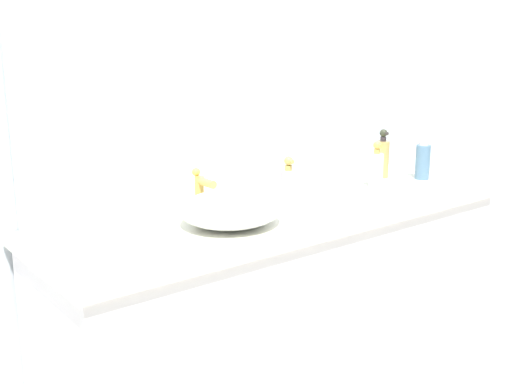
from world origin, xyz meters
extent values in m
cube|color=silver|center=(0.00, 0.73, 1.30)|extent=(6.00, 0.06, 2.60)
cube|color=white|center=(0.02, 0.40, 0.41)|extent=(1.71, 0.54, 0.81)
cube|color=silver|center=(0.02, 0.40, 0.83)|extent=(1.75, 0.58, 0.03)
cube|color=#B2BCC6|center=(0.02, 0.69, 1.31)|extent=(1.64, 0.01, 0.92)
ellipsoid|color=white|center=(-0.25, 0.34, 0.90)|extent=(0.33, 0.31, 0.11)
cylinder|color=gold|center=(-0.25, 0.52, 0.91)|extent=(0.03, 0.03, 0.13)
cylinder|color=gold|center=(-0.25, 0.48, 0.96)|extent=(0.03, 0.09, 0.03)
sphere|color=gold|center=(-0.25, 0.54, 0.99)|extent=(0.03, 0.03, 0.03)
cylinder|color=white|center=(0.49, 0.40, 0.92)|extent=(0.05, 0.05, 0.14)
cylinder|color=gold|center=(0.49, 0.40, 0.99)|extent=(0.02, 0.02, 0.02)
sphere|color=gold|center=(0.49, 0.40, 1.02)|extent=(0.03, 0.03, 0.03)
cylinder|color=gold|center=(0.49, 0.39, 1.02)|extent=(0.01, 0.02, 0.01)
cylinder|color=#CCABDA|center=(0.03, 0.38, 0.92)|extent=(0.05, 0.05, 0.13)
cylinder|color=gold|center=(0.03, 0.38, 0.99)|extent=(0.02, 0.02, 0.02)
sphere|color=gold|center=(0.03, 0.38, 1.02)|extent=(0.03, 0.03, 0.03)
cylinder|color=#D1B253|center=(0.03, 0.37, 1.02)|extent=(0.01, 0.02, 0.01)
cylinder|color=tan|center=(0.65, 0.51, 0.93)|extent=(0.05, 0.05, 0.15)
cylinder|color=#2F282C|center=(0.65, 0.51, 1.01)|extent=(0.02, 0.02, 0.02)
sphere|color=#2F3223|center=(0.65, 0.51, 1.04)|extent=(0.03, 0.03, 0.03)
cylinder|color=#322B28|center=(0.65, 0.50, 1.04)|extent=(0.01, 0.02, 0.01)
cylinder|color=slate|center=(0.76, 0.38, 0.92)|extent=(0.06, 0.06, 0.14)
cylinder|color=silver|center=(0.76, 0.38, 1.00)|extent=(0.04, 0.04, 0.02)
cylinder|color=silver|center=(-0.77, 0.41, 0.87)|extent=(0.05, 0.05, 0.04)
cube|color=white|center=(-0.58, 0.43, 0.87)|extent=(0.22, 0.17, 0.04)
camera|label=1|loc=(-1.39, -1.28, 1.46)|focal=45.60mm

